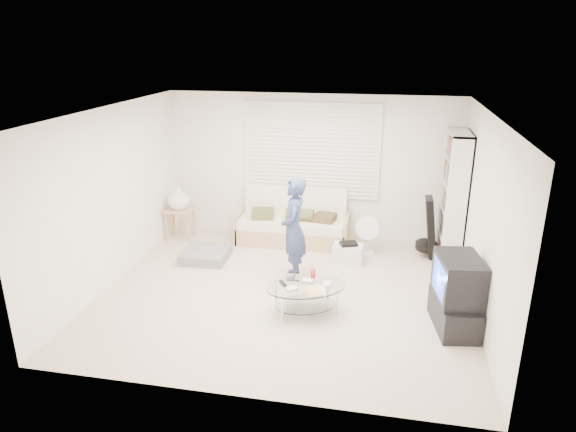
% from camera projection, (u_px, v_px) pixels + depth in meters
% --- Properties ---
extents(ground, '(5.00, 5.00, 0.00)m').
position_uv_depth(ground, '(286.00, 292.00, 7.18)').
color(ground, '#C3AF97').
rests_on(ground, ground).
extents(room_shell, '(5.02, 4.52, 2.51)m').
position_uv_depth(room_shell, '(293.00, 171.00, 7.09)').
color(room_shell, silver).
rests_on(room_shell, ground).
extents(window_blinds, '(2.32, 0.08, 1.62)m').
position_uv_depth(window_blinds, '(311.00, 151.00, 8.71)').
color(window_blinds, silver).
rests_on(window_blinds, ground).
extents(futon_sofa, '(1.91, 0.77, 0.94)m').
position_uv_depth(futon_sofa, '(293.00, 225.00, 8.86)').
color(futon_sofa, tan).
rests_on(futon_sofa, ground).
extents(grey_floor_pillow, '(0.73, 0.73, 0.16)m').
position_uv_depth(grey_floor_pillow, '(206.00, 254.00, 8.23)').
color(grey_floor_pillow, slate).
rests_on(grey_floor_pillow, ground).
extents(side_table, '(0.48, 0.39, 0.96)m').
position_uv_depth(side_table, '(179.00, 200.00, 8.87)').
color(side_table, tan).
rests_on(side_table, ground).
extents(bookshelf, '(0.32, 0.86, 2.05)m').
position_uv_depth(bookshelf, '(453.00, 198.00, 7.95)').
color(bookshelf, white).
rests_on(bookshelf, ground).
extents(guitar_case, '(0.35, 0.36, 0.98)m').
position_uv_depth(guitar_case, '(430.00, 231.00, 8.20)').
color(guitar_case, black).
rests_on(guitar_case, ground).
extents(floor_fan, '(0.40, 0.27, 0.66)m').
position_uv_depth(floor_fan, '(367.00, 232.00, 8.34)').
color(floor_fan, white).
rests_on(floor_fan, ground).
extents(storage_bin, '(0.49, 0.36, 0.33)m').
position_uv_depth(storage_bin, '(348.00, 253.00, 8.12)').
color(storage_bin, white).
rests_on(storage_bin, ground).
extents(tv_unit, '(0.58, 0.92, 0.93)m').
position_uv_depth(tv_unit, '(456.00, 294.00, 6.17)').
color(tv_unit, black).
rests_on(tv_unit, ground).
extents(coffee_table, '(1.21, 1.01, 0.50)m').
position_uv_depth(coffee_table, '(306.00, 291.00, 6.55)').
color(coffee_table, silver).
rests_on(coffee_table, ground).
extents(standing_person, '(0.44, 0.60, 1.53)m').
position_uv_depth(standing_person, '(294.00, 229.00, 7.39)').
color(standing_person, navy).
rests_on(standing_person, ground).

